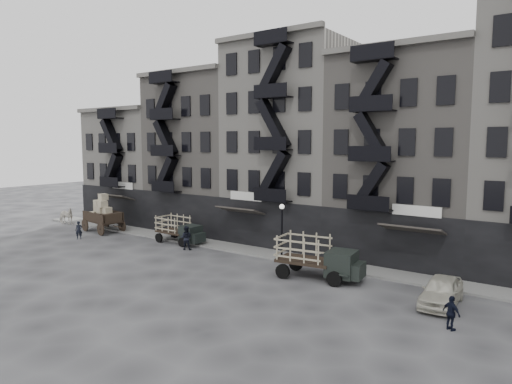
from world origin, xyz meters
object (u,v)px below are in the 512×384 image
Objects in this scene: pedestrian_mid at (186,238)px; stake_truck_east at (317,255)px; wagon at (102,210)px; stake_truck_west at (179,228)px; policeman at (451,313)px; pedestrian_west at (79,230)px; horse at (66,216)px; car_east at (441,291)px.

stake_truck_east is at bearing 146.04° from pedestrian_mid.
wagon reaches higher than stake_truck_west.
pedestrian_west is at bearing 26.40° from policeman.
wagon reaches higher than horse.
car_east is at bearing 4.49° from wagon.
pedestrian_mid reaches higher than horse.
wagon is 9.90m from stake_truck_west.
horse is at bearing -173.55° from wagon.
policeman is (32.26, -1.73, 0.00)m from pedestrian_west.
stake_truck_west is 1.06× the size of car_east.
horse is 31.20m from stake_truck_east.
stake_truck_west reaches higher than horse.
stake_truck_east reaches higher than pedestrian_west.
policeman is (1.22, -3.26, 0.06)m from car_east.
horse is 18.66m from pedestrian_mid.
stake_truck_east reaches higher than pedestrian_mid.
horse is at bearing -32.59° from pedestrian_mid.
pedestrian_mid reaches higher than pedestrian_west.
wagon is at bearing -173.78° from stake_truck_west.
stake_truck_east is (14.70, -2.30, 0.24)m from stake_truck_west.
car_east is at bearing -103.42° from horse.
pedestrian_west is at bearing -61.89° from wagon.
policeman reaches higher than car_east.
stake_truck_east is at bearing -45.46° from pedestrian_west.
horse is 1.11× the size of pedestrian_mid.
wagon is 32.39m from car_east.
pedestrian_mid reaches higher than car_east.
wagon is 2.37× the size of pedestrian_mid.
pedestrian_mid is (-12.51, 0.87, -0.61)m from stake_truck_east.
wagon is at bearing -101.79° from horse.
car_east is at bearing -47.19° from pedestrian_west.
stake_truck_east is 3.47× the size of policeman.
pedestrian_west is (1.26, -3.42, -1.29)m from wagon.
pedestrian_west is at bearing 177.81° from stake_truck_east.
horse is 1.31× the size of pedestrian_west.
car_east is 20.30m from pedestrian_mid.
stake_truck_east reaches higher than horse.
stake_truck_west reaches higher than car_east.
pedestrian_mid is (2.20, -1.43, -0.37)m from stake_truck_west.
wagon is at bearing 20.74° from policeman.
car_east is at bearing -40.01° from policeman.
stake_truck_east is 3.49× the size of pedestrian_west.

